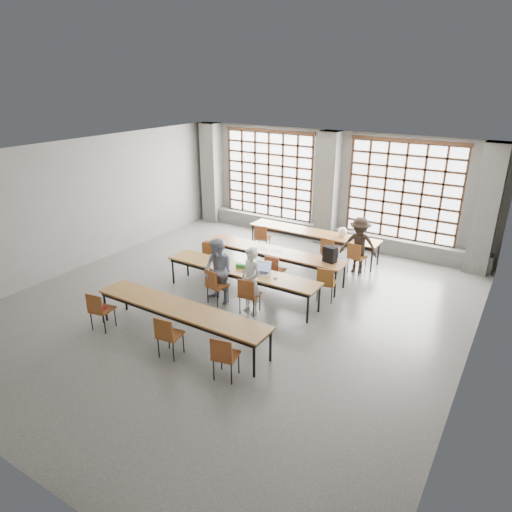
{
  "coord_description": "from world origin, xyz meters",
  "views": [
    {
      "loc": [
        5.46,
        -7.79,
        5.05
      ],
      "look_at": [
        0.37,
        0.4,
        1.21
      ],
      "focal_mm": 32.0,
      "sensor_mm": 36.0,
      "label": 1
    }
  ],
  "objects": [
    {
      "name": "phone",
      "position": [
        0.06,
        0.4,
        0.74
      ],
      "size": [
        0.14,
        0.07,
        0.01
      ],
      "primitive_type": "cube",
      "rotation": [
        0.0,
        0.0,
        0.1
      ],
      "color": "black",
      "rests_on": "desk_row_c"
    },
    {
      "name": "student_male",
      "position": [
        0.48,
        -0.0,
        0.77
      ],
      "size": [
        0.65,
        0.52,
        1.55
      ],
      "primitive_type": "imported",
      "rotation": [
        0.0,
        0.0,
        -0.29
      ],
      "color": "silver",
      "rests_on": "floor"
    },
    {
      "name": "sill_ledge",
      "position": [
        0.0,
        5.3,
        0.25
      ],
      "size": [
        9.8,
        0.35,
        0.5
      ],
      "primitive_type": "cube",
      "color": "#50504E",
      "rests_on": "floor"
    },
    {
      "name": "column_mid",
      "position": [
        0.0,
        5.22,
        1.75
      ],
      "size": [
        0.6,
        0.55,
        3.5
      ],
      "primitive_type": "cube",
      "color": "#50504E",
      "rests_on": "floor"
    },
    {
      "name": "chair_mid_right",
      "position": [
        1.71,
        1.37,
        0.54
      ],
      "size": [
        0.5,
        0.5,
        0.88
      ],
      "color": "brown",
      "rests_on": "floor"
    },
    {
      "name": "wall_back",
      "position": [
        0.0,
        5.5,
        1.75
      ],
      "size": [
        10.0,
        0.0,
        10.0
      ],
      "primitive_type": "plane",
      "rotation": [
        1.57,
        0.0,
        0.0
      ],
      "color": "slate",
      "rests_on": "floor"
    },
    {
      "name": "student_back",
      "position": [
        1.74,
        3.45,
        0.78
      ],
      "size": [
        1.09,
        0.74,
        1.55
      ],
      "primitive_type": "imported",
      "rotation": [
        0.0,
        0.0,
        0.17
      ],
      "color": "black",
      "rests_on": "floor"
    },
    {
      "name": "paper_sheet_c",
      "position": [
        -0.01,
        2.0,
        0.73
      ],
      "size": [
        0.35,
        0.3,
        0.0
      ],
      "primitive_type": "cube",
      "rotation": [
        0.0,
        0.0,
        0.33
      ],
      "color": "white",
      "rests_on": "desk_row_b"
    },
    {
      "name": "chair_front_left",
      "position": [
        -0.43,
        -0.13,
        0.54
      ],
      "size": [
        0.49,
        0.5,
        0.88
      ],
      "color": "brown",
      "rests_on": "floor"
    },
    {
      "name": "chair_mid_left",
      "position": [
        -1.69,
        1.37,
        0.54
      ],
      "size": [
        0.52,
        0.52,
        0.88
      ],
      "color": "brown",
      "rests_on": "floor"
    },
    {
      "name": "laptop_back",
      "position": [
        1.48,
        4.06,
        0.79
      ],
      "size": [
        0.41,
        0.36,
        0.26
      ],
      "color": "silver",
      "rests_on": "desk_row_a"
    },
    {
      "name": "column_right",
      "position": [
        4.5,
        5.22,
        1.75
      ],
      "size": [
        0.6,
        0.55,
        3.5
      ],
      "primitive_type": "cube",
      "color": "#50504E",
      "rests_on": "floor"
    },
    {
      "name": "desk_row_a",
      "position": [
        0.14,
        3.95,
        0.66
      ],
      "size": [
        4.0,
        0.7,
        0.73
      ],
      "color": "brown",
      "rests_on": "floor"
    },
    {
      "name": "floor",
      "position": [
        0.0,
        0.0,
        0.0
      ],
      "size": [
        11.0,
        11.0,
        0.0
      ],
      "primitive_type": "plane",
      "color": "#4B4B49",
      "rests_on": "ground"
    },
    {
      "name": "chair_near_mid",
      "position": [
        0.13,
        -2.37,
        0.54
      ],
      "size": [
        0.47,
        0.47,
        0.88
      ],
      "color": "brown",
      "rests_on": "floor"
    },
    {
      "name": "chair_near_right",
      "position": [
        1.43,
        -2.37,
        0.54
      ],
      "size": [
        0.5,
        0.5,
        0.88
      ],
      "color": "maroon",
      "rests_on": "floor"
    },
    {
      "name": "desk_row_c",
      "position": [
        -0.12,
        0.5,
        0.66
      ],
      "size": [
        4.0,
        0.7,
        0.73
      ],
      "color": "brown",
      "rests_on": "floor"
    },
    {
      "name": "green_box",
      "position": [
        -0.17,
        0.58,
        0.78
      ],
      "size": [
        0.26,
        0.15,
        0.09
      ],
      "primitive_type": "cube",
      "rotation": [
        0.0,
        0.0,
        0.23
      ],
      "color": "#2C852B",
      "rests_on": "desk_row_c"
    },
    {
      "name": "backpack",
      "position": [
        1.49,
        2.05,
        0.93
      ],
      "size": [
        0.35,
        0.26,
        0.4
      ],
      "primitive_type": "cube",
      "rotation": [
        0.0,
        0.0,
        -0.19
      ],
      "color": "black",
      "rests_on": "desk_row_b"
    },
    {
      "name": "desk_row_d",
      "position": [
        -0.08,
        -1.74,
        0.66
      ],
      "size": [
        4.0,
        0.7,
        0.73
      ],
      "color": "brown",
      "rests_on": "floor"
    },
    {
      "name": "wall_right",
      "position": [
        5.0,
        0.0,
        1.75
      ],
      "size": [
        0.0,
        11.0,
        11.0
      ],
      "primitive_type": "plane",
      "rotation": [
        1.57,
        0.0,
        -1.57
      ],
      "color": "slate",
      "rests_on": "floor"
    },
    {
      "name": "plastic_bag",
      "position": [
        1.04,
        4.0,
        0.87
      ],
      "size": [
        0.29,
        0.24,
        0.29
      ],
      "primitive_type": "ellipsoid",
      "rotation": [
        0.0,
        0.0,
        -0.14
      ],
      "color": "white",
      "rests_on": "desk_row_a"
    },
    {
      "name": "student_female",
      "position": [
        -0.42,
        -0.0,
        0.79
      ],
      "size": [
        0.86,
        0.72,
        1.58
      ],
      "primitive_type": "imported",
      "rotation": [
        0.0,
        0.0,
        -0.17
      ],
      "color": "#1A284E",
      "rests_on": "floor"
    },
    {
      "name": "laptop_front",
      "position": [
        0.42,
        0.61,
        0.79
      ],
      "size": [
        0.42,
        0.37,
        0.26
      ],
      "color": "silver",
      "rests_on": "desk_row_c"
    },
    {
      "name": "mouse",
      "position": [
        0.83,
        0.48,
        0.75
      ],
      "size": [
        0.1,
        0.07,
        0.04
      ],
      "primitive_type": "ellipsoid",
      "rotation": [
        0.0,
        0.0,
        -0.1
      ],
      "color": "white",
      "rests_on": "desk_row_c"
    },
    {
      "name": "window_left",
      "position": [
        -2.25,
        5.42,
        1.9
      ],
      "size": [
        3.32,
        0.12,
        3.0
      ],
      "color": "white",
      "rests_on": "wall_back"
    },
    {
      "name": "desk_row_b",
      "position": [
        -0.11,
        2.0,
        0.66
      ],
      "size": [
        4.0,
        0.7,
        0.73
      ],
      "color": "brown",
      "rests_on": "floor"
    },
    {
      "name": "wall_left",
      "position": [
        -5.0,
        0.0,
        1.75
      ],
      "size": [
        0.0,
        11.0,
        11.0
      ],
      "primitive_type": "plane",
      "rotation": [
        1.57,
        0.0,
        1.57
      ],
      "color": "slate",
      "rests_on": "floor"
    },
    {
      "name": "ceiling",
      "position": [
        0.0,
        0.0,
        3.5
      ],
      "size": [
        11.0,
        11.0,
        0.0
      ],
      "primitive_type": "plane",
      "rotation": [
        3.14,
        0.0,
        0.0
      ],
      "color": "silver",
      "rests_on": "floor"
    },
    {
      "name": "chair_near_left",
      "position": [
        -1.77,
        -2.37,
        0.54
      ],
      "size": [
        0.48,
        0.49,
        0.88
      ],
      "color": "brown",
      "rests_on": "floor"
    },
    {
      "name": "chair_mid_centre",
      "position": [
        0.29,
        1.37,
        0.54
      ],
      "size": [
        0.42,
        0.43,
        0.88
      ],
      "color": "maroon",
      "rests_on": "floor"
    },
    {
      "name": "chair_front_right",
      "position": [
        0.49,
        -0.13,
        0.54
      ],
      "size": [
        0.47,
        0.47,
        0.88
      ],
      "color": "brown",
      "rests_on": "floor"
    },
    {
      "name": "chair_back_right",
      "position": [
        1.72,
        3.32,
        0.54
      ],
      "size": [
        0.5,
        0.5,
        0.88
      ],
      "color": "maroon",
      "rests_on": "floor"
    },
    {
      "name": "chair_back_mid",
      "position": [
        0.93,
        3.32,
        0.54
      ],
      "size": [
        0.44,
        0.45,
        0.88
      ],
      "color": "brown",
      "rests_on": "floor"
    },
    {
      "name": "chair_back_left",
      "position": [
        -1.24,
        3.32,
        0.54
      ],
      "size": [
        0.5,
        0.5,
        0.88
      ],
      "color": "brown",
      "rests_on": "floor"
    },
    {
      "name": "column_left",
      "position": [
        -4.5,
        5.22,
        1.75
      ],
      "size": [
        0.6,
        0.55,
        3.5
      ],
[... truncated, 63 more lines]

